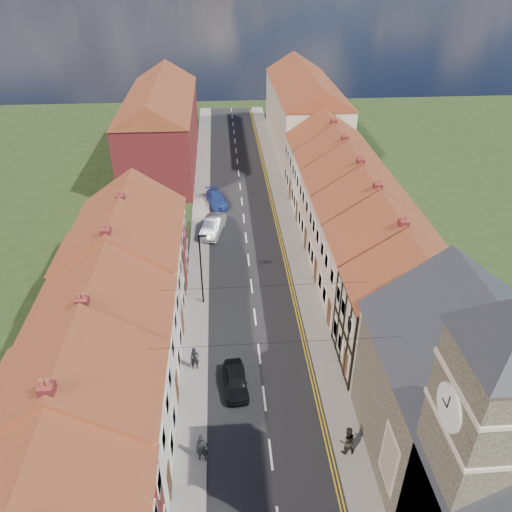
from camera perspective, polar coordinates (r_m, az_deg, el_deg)
The scene contains 23 objects.
road at distance 47.72m, azimuth -1.15°, elevation 2.10°, with size 7.00×90.00×0.02m, color black.
pavement_left at distance 47.70m, azimuth -6.44°, elevation 1.94°, with size 1.80×90.00×0.12m, color #9E978F.
pavement_right at distance 48.09m, azimuth 4.10°, elevation 2.34°, with size 1.80×90.00×0.12m, color #9E978F.
church at distance 25.78m, azimuth 24.61°, elevation -15.67°, with size 11.25×14.25×15.20m.
cottage_r_tudor at distance 32.83m, azimuth 17.01°, elevation -5.64°, with size 8.30×5.20×9.00m.
cottage_r_white_near at distance 36.98m, azimuth 14.40°, elevation -0.58°, with size 8.30×6.00×9.00m.
cottage_r_cream_mid at distance 41.41m, azimuth 12.29°, elevation 3.43°, with size 8.30×5.20×9.00m.
cottage_r_pink at distance 46.05m, azimuth 10.58°, elevation 6.63°, with size 8.30×6.00×9.00m.
cottage_r_white_far at distance 50.84m, azimuth 9.18°, elevation 9.24°, with size 8.30×5.20×9.00m.
cottage_r_cream_far at distance 55.74m, azimuth 8.00°, elevation 11.39°, with size 8.30×6.00×9.00m.
cottage_l_cream at distance 26.57m, azimuth -19.36°, elevation -16.77°, with size 8.30×6.30×9.10m.
cottage_l_white at distance 31.14m, azimuth -16.79°, elevation -8.17°, with size 8.30×6.90×8.80m.
cottage_l_brick_mid at distance 35.85m, azimuth -15.13°, elevation -1.72°, with size 8.30×5.70×9.10m.
cottage_l_pink at distance 40.81m, azimuth -13.88°, elevation 2.59°, with size 8.30×6.30×8.80m.
block_right_far at distance 69.81m, azimuth 5.55°, elevation 16.45°, with size 8.30×24.20×10.50m.
block_left_far at distance 64.47m, azimuth -10.82°, elevation 14.74°, with size 8.30×24.20×10.50m.
lamppost at distance 37.33m, azimuth -6.19°, elevation -1.04°, with size 0.88×0.15×6.00m.
car_near at distance 32.17m, azimuth -2.36°, elevation -14.05°, with size 1.44×3.57×1.22m, color black.
car_mid at distance 48.36m, azimuth -4.94°, elevation 3.44°, with size 1.64×4.69×1.55m, color #BABCC3.
car_far at distance 54.01m, azimuth -4.54°, elevation 6.49°, with size 1.78×4.37×1.27m, color navy.
pedestrian_left at distance 28.56m, azimuth -6.19°, elevation -21.01°, with size 0.65×0.43×1.80m, color black.
pedestrian_right at distance 29.10m, azimuth 10.37°, elevation -20.03°, with size 0.90×0.70×1.84m, color black.
pedestrian_left_b at distance 33.29m, azimuth -7.01°, elevation -11.56°, with size 0.60×0.40×1.66m, color black.
Camera 1 is at (-2.09, -11.36, 23.71)m, focal length 35.00 mm.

